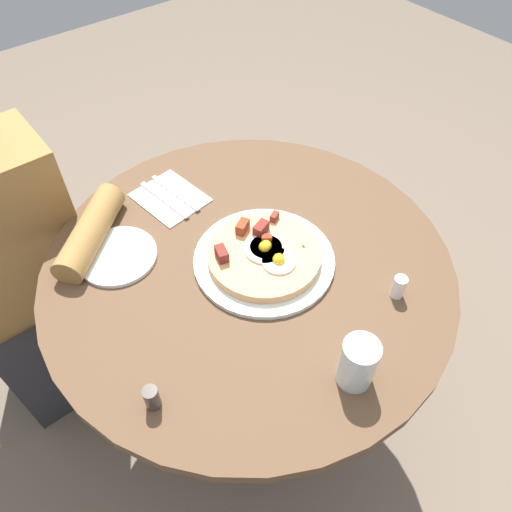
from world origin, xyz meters
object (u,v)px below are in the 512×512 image
pizza_plate (264,260)px  salt_shaker (399,287)px  dining_table (249,307)px  knife (164,200)px  bread_plate (118,256)px  fork (175,193)px  water_glass (358,363)px  pepper_shaker (152,398)px  breakfast_pizza (264,253)px  person_seated (21,284)px

pizza_plate → salt_shaker: size_ratio=5.75×
dining_table → knife: bearing=98.3°
pizza_plate → bread_plate: pizza_plate is taller
fork → water_glass: 0.64m
dining_table → fork: fork is taller
pizza_plate → salt_shaker: 0.30m
salt_shaker → pepper_shaker: bearing=168.4°
breakfast_pizza → water_glass: bearing=-98.5°
knife → water_glass: 0.64m
breakfast_pizza → water_glass: water_glass is taller
bread_plate → salt_shaker: (0.41, -0.46, 0.02)m
fork → bread_plate: bearing=107.1°
breakfast_pizza → fork: 0.31m
dining_table → water_glass: water_glass is taller
person_seated → bread_plate: bearing=-55.2°
dining_table → bread_plate: bearing=138.7°
pizza_plate → water_glass: size_ratio=2.89×
pizza_plate → bread_plate: bearing=139.5°
dining_table → pizza_plate: pizza_plate is taller
salt_shaker → pepper_shaker: (-0.53, 0.11, -0.00)m
dining_table → pizza_plate: 0.18m
breakfast_pizza → fork: (-0.04, 0.31, -0.02)m
pepper_shaker → knife: bearing=56.6°
breakfast_pizza → bread_plate: breakfast_pizza is taller
bread_plate → water_glass: (0.20, -0.54, 0.05)m
salt_shaker → pepper_shaker: size_ratio=1.03×
dining_table → pizza_plate: bearing=-33.8°
salt_shaker → person_seated: bearing=129.3°
dining_table → person_seated: size_ratio=0.81×
breakfast_pizza → salt_shaker: 0.30m
salt_shaker → pepper_shaker: salt_shaker is taller
dining_table → bread_plate: size_ratio=5.18×
salt_shaker → pizza_plate: bearing=123.1°
person_seated → fork: 0.52m
knife → pepper_shaker: 0.54m
fork → water_glass: bearing=171.6°
water_glass → salt_shaker: bearing=20.3°
breakfast_pizza → pepper_shaker: breakfast_pizza is taller
knife → bread_plate: bearing=110.1°
water_glass → pepper_shaker: bearing=149.8°
person_seated → fork: (0.42, -0.19, 0.24)m
pizza_plate → knife: 0.32m
person_seated → pizza_plate: size_ratio=3.59×
person_seated → knife: 0.49m
bread_plate → breakfast_pizza: bearing=-40.3°
bread_plate → salt_shaker: size_ratio=3.24×
bread_plate → knife: 0.20m
pizza_plate → bread_plate: 0.33m
fork → knife: 0.04m
breakfast_pizza → pizza_plate: bearing=-101.4°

